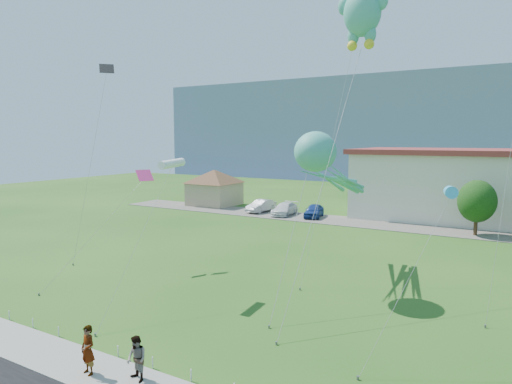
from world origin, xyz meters
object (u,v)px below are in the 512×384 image
Objects in this scene: parked_car_silver at (261,206)px; teddy_bear_kite at (362,6)px; octopus_kite at (325,165)px; pavilion at (214,184)px; pedestrian_left at (88,350)px; parked_car_white at (285,209)px; pedestrian_right at (137,359)px; parked_car_blue at (314,211)px.

parked_car_silver is 32.57m from teddy_bear_kite.
octopus_kite reaches higher than parked_car_silver.
teddy_bear_kite reaches higher than parked_car_silver.
parked_car_silver is (8.90, -2.20, -2.18)m from pavilion.
octopus_kite is (3.51, 15.90, 6.61)m from pedestrian_left.
octopus_kite is (14.19, -22.38, 6.90)m from parked_car_white.
octopus_kite reaches higher than pedestrian_right.
pedestrian_left is 17.58m from octopus_kite.
teddy_bear_kite is (1.24, 2.89, 10.30)m from octopus_kite.
pedestrian_right is 41.62m from parked_car_silver.
teddy_bear_kite reaches higher than octopus_kite.
parked_car_white is 1.12× the size of parked_car_blue.
parked_car_blue is at bearing 107.80° from pedestrian_left.
parked_car_white is 0.25× the size of teddy_bear_kite.
pedestrian_left is at bearing -104.17° from teddy_bear_kite.
parked_car_silver is at bearing 133.57° from teddy_bear_kite.
pavilion is at bearing 159.67° from parked_car_blue.
pavilion is 16.68m from parked_car_blue.
teddy_bear_kite is (19.08, -20.05, 17.16)m from parked_car_silver.
pedestrian_right is 25.06m from teddy_bear_kite.
parked_car_silver is at bearing 117.94° from pedestrian_left.
teddy_bear_kite reaches higher than pavilion.
pedestrian_right is (2.05, 0.59, -0.10)m from pedestrian_left.
pedestrian_left is 2.13m from pedestrian_right.
pedestrian_right is 0.09× the size of teddy_bear_kite.
pedestrian_left reaches higher than parked_car_blue.
parked_car_white is at bearing 113.27° from pedestrian_left.
pedestrian_right is 39.78m from parked_car_white.
pedestrian_left is at bearing -91.69° from parked_car_blue.
octopus_kite is (17.84, -22.95, 6.86)m from parked_car_silver.
teddy_bear_kite reaches higher than parked_car_blue.
parked_car_silver is 7.45m from parked_car_blue.
parked_car_blue is at bearing 119.15° from pedestrian_right.
pedestrian_left is at bearing -148.06° from pedestrian_right.
parked_car_silver is at bearing 127.87° from octopus_kite.
parked_car_silver is 0.93× the size of parked_car_white.
octopus_kite is at bearing -43.23° from pavilion.
pedestrian_left is 1.11× the size of pedestrian_right.
parked_car_blue is 0.22× the size of teddy_bear_kite.
pedestrian_right is 0.12× the size of octopus_kite.
teddy_bear_kite is at bearing 66.86° from octopus_kite.
pavilion is 4.65× the size of pedestrian_left.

